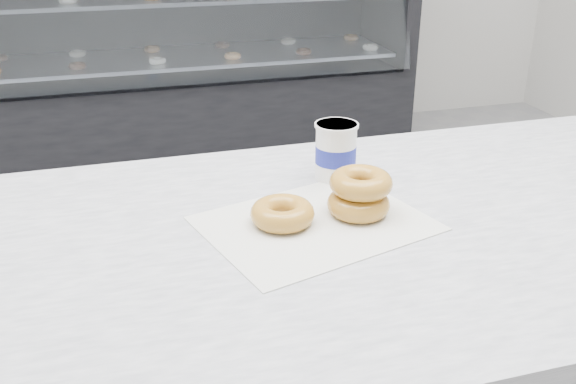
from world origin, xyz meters
name	(u,v)px	position (x,y,z in m)	size (l,w,h in m)	color
display_case	(192,72)	(0.00, 2.12, 0.49)	(2.40, 0.74, 1.25)	black
wax_paper	(315,223)	(-0.18, -0.58, 0.90)	(0.34, 0.26, 0.00)	silver
donut_single	(282,213)	(-0.23, -0.57, 0.92)	(0.10, 0.10, 0.04)	gold
donut_stack	(360,193)	(-0.11, -0.57, 0.94)	(0.14, 0.14, 0.07)	gold
coffee_cup	(336,151)	(-0.09, -0.41, 0.95)	(0.09, 0.09, 0.11)	white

